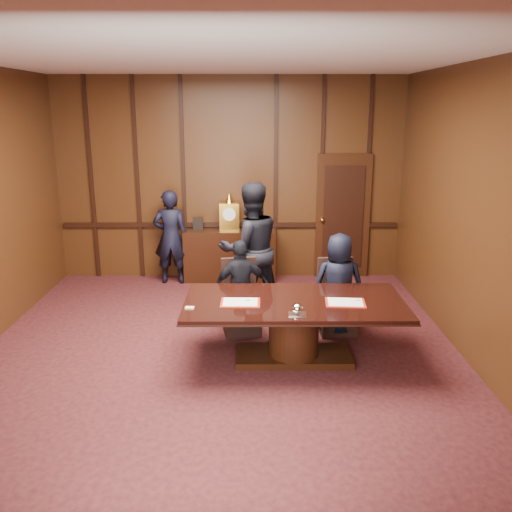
{
  "coord_description": "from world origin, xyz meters",
  "views": [
    {
      "loc": [
        0.42,
        -5.95,
        2.97
      ],
      "look_at": [
        0.45,
        1.02,
        1.05
      ],
      "focal_mm": 38.0,
      "sensor_mm": 36.0,
      "label": 1
    }
  ],
  "objects": [
    {
      "name": "signatory_right",
      "position": [
        1.55,
        0.88,
        0.69
      ],
      "size": [
        0.69,
        0.45,
        1.38
      ],
      "primitive_type": "imported",
      "rotation": [
        0.0,
        0.0,
        3.12
      ],
      "color": "black",
      "rests_on": "ground"
    },
    {
      "name": "folder_right",
      "position": [
        1.49,
        -0.02,
        0.77
      ],
      "size": [
        0.49,
        0.37,
        0.02
      ],
      "rotation": [
        0.0,
        0.0,
        -0.08
      ],
      "color": "#9E200E",
      "rests_on": "conference_table"
    },
    {
      "name": "witness_left",
      "position": [
        -1.01,
        3.1,
        0.82
      ],
      "size": [
        0.6,
        0.39,
        1.63
      ],
      "primitive_type": "imported",
      "rotation": [
        0.0,
        0.0,
        3.14
      ],
      "color": "black",
      "rests_on": "ground"
    },
    {
      "name": "conference_table",
      "position": [
        0.9,
        0.08,
        0.51
      ],
      "size": [
        2.62,
        1.32,
        0.76
      ],
      "color": "black",
      "rests_on": "ground"
    },
    {
      "name": "notepad",
      "position": [
        -0.31,
        -0.17,
        0.77
      ],
      "size": [
        0.1,
        0.08,
        0.01
      ],
      "primitive_type": "cube",
      "rotation": [
        0.0,
        0.0,
        -0.05
      ],
      "color": "#F1E076",
      "rests_on": "conference_table"
    },
    {
      "name": "sideboard",
      "position": [
        0.0,
        3.26,
        0.49
      ],
      "size": [
        1.6,
        0.45,
        1.54
      ],
      "color": "black",
      "rests_on": "ground"
    },
    {
      "name": "folder_left",
      "position": [
        0.26,
        -0.01,
        0.77
      ],
      "size": [
        0.47,
        0.34,
        0.02
      ],
      "rotation": [
        0.0,
        0.0,
        -0.02
      ],
      "color": "#9E200E",
      "rests_on": "conference_table"
    },
    {
      "name": "witness_right",
      "position": [
        0.37,
        1.68,
        0.98
      ],
      "size": [
        1.14,
        1.02,
        1.95
      ],
      "primitive_type": "imported",
      "rotation": [
        0.0,
        0.0,
        3.49
      ],
      "color": "black",
      "rests_on": "ground"
    },
    {
      "name": "chair_right",
      "position": [
        1.55,
        0.96,
        0.29
      ],
      "size": [
        0.52,
        0.52,
        0.99
      ],
      "rotation": [
        0.0,
        0.0,
        0.08
      ],
      "color": "black",
      "rests_on": "ground"
    },
    {
      "name": "room",
      "position": [
        0.07,
        0.14,
        1.72
      ],
      "size": [
        7.0,
        7.04,
        3.5
      ],
      "color": "black",
      "rests_on": "ground"
    },
    {
      "name": "chair_left",
      "position": [
        0.24,
        0.96,
        0.29
      ],
      "size": [
        0.56,
        0.56,
        0.99
      ],
      "rotation": [
        0.0,
        0.0,
        0.19
      ],
      "color": "black",
      "rests_on": "ground"
    },
    {
      "name": "signatory_left",
      "position": [
        0.25,
        0.88,
        0.65
      ],
      "size": [
        0.81,
        0.49,
        1.29
      ],
      "primitive_type": "imported",
      "rotation": [
        0.0,
        0.0,
        3.38
      ],
      "color": "black",
      "rests_on": "ground"
    },
    {
      "name": "inkstand",
      "position": [
        0.9,
        -0.37,
        0.81
      ],
      "size": [
        0.2,
        0.14,
        0.12
      ],
      "color": "white",
      "rests_on": "conference_table"
    }
  ]
}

